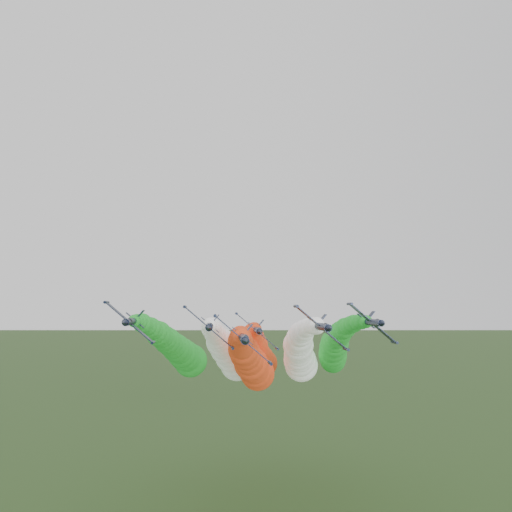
{
  "coord_description": "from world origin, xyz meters",
  "views": [
    {
      "loc": [
        -5.77,
        -77.48,
        47.02
      ],
      "look_at": [
        0.79,
        4.31,
        55.35
      ],
      "focal_mm": 35.0,
      "sensor_mm": 36.0,
      "label": 1
    }
  ],
  "objects_px": {
    "jet_inner_left": "(229,353)",
    "jet_inner_right": "(300,353)",
    "jet_outer_left": "(177,349)",
    "jet_trail": "(259,352)",
    "jet_outer_right": "(335,348)",
    "jet_lead": "(251,362)"
  },
  "relations": [
    {
      "from": "jet_lead",
      "to": "jet_outer_right",
      "type": "distance_m",
      "value": 26.36
    },
    {
      "from": "jet_outer_left",
      "to": "jet_trail",
      "type": "height_order",
      "value": "jet_outer_left"
    },
    {
      "from": "jet_lead",
      "to": "jet_inner_right",
      "type": "distance_m",
      "value": 13.74
    },
    {
      "from": "jet_inner_left",
      "to": "jet_trail",
      "type": "relative_size",
      "value": 1.01
    },
    {
      "from": "jet_lead",
      "to": "jet_inner_right",
      "type": "bearing_deg",
      "value": 26.7
    },
    {
      "from": "jet_inner_left",
      "to": "jet_outer_left",
      "type": "xyz_separation_m",
      "value": [
        -12.78,
        2.86,
        0.72
      ]
    },
    {
      "from": "jet_inner_left",
      "to": "jet_trail",
      "type": "bearing_deg",
      "value": 53.09
    },
    {
      "from": "jet_inner_left",
      "to": "jet_trail",
      "type": "distance_m",
      "value": 14.02
    },
    {
      "from": "jet_outer_left",
      "to": "jet_trail",
      "type": "distance_m",
      "value": 22.82
    },
    {
      "from": "jet_inner_left",
      "to": "jet_outer_left",
      "type": "height_order",
      "value": "jet_outer_left"
    },
    {
      "from": "jet_inner_right",
      "to": "jet_trail",
      "type": "bearing_deg",
      "value": 116.77
    },
    {
      "from": "jet_lead",
      "to": "jet_inner_left",
      "type": "bearing_deg",
      "value": 111.61
    },
    {
      "from": "jet_outer_left",
      "to": "jet_outer_right",
      "type": "height_order",
      "value": "jet_outer_left"
    },
    {
      "from": "jet_inner_right",
      "to": "jet_outer_left",
      "type": "relative_size",
      "value": 1.0
    },
    {
      "from": "jet_outer_right",
      "to": "jet_trail",
      "type": "xyz_separation_m",
      "value": [
        -18.79,
        9.4,
        -1.65
      ]
    },
    {
      "from": "jet_outer_left",
      "to": "jet_inner_left",
      "type": "bearing_deg",
      "value": -12.61
    },
    {
      "from": "jet_inner_right",
      "to": "jet_trail",
      "type": "height_order",
      "value": "jet_inner_right"
    },
    {
      "from": "jet_trail",
      "to": "jet_outer_left",
      "type": "bearing_deg",
      "value": -158.52
    },
    {
      "from": "jet_lead",
      "to": "jet_trail",
      "type": "bearing_deg",
      "value": 80.64
    },
    {
      "from": "jet_inner_left",
      "to": "jet_inner_right",
      "type": "distance_m",
      "value": 17.76
    },
    {
      "from": "jet_inner_left",
      "to": "jet_inner_right",
      "type": "bearing_deg",
      "value": -18.24
    },
    {
      "from": "jet_lead",
      "to": "jet_outer_right",
      "type": "relative_size",
      "value": 1.01
    }
  ]
}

